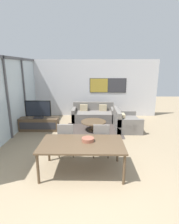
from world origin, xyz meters
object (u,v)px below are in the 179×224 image
object	(u,v)px
television	(38,110)
coffee_table	(93,123)
dining_chair_centre	(101,139)
sofa_main	(93,115)
sofa_side	(125,123)
fruit_bowl	(88,139)
dining_table	(82,145)
dining_chair_left	(66,138)
tv_console	(39,124)

from	to	relation	value
television	coffee_table	bearing A→B (deg)	0.64
dining_chair_centre	television	bearing A→B (deg)	138.54
sofa_main	coffee_table	world-z (taller)	sofa_main
coffee_table	sofa_side	bearing A→B (deg)	6.67
dining_chair_centre	fruit_bowl	distance (m)	0.76
dining_table	dining_chair_left	bearing A→B (deg)	122.39
dining_table	dining_chair_centre	world-z (taller)	dining_chair_centre
coffee_table	sofa_main	bearing A→B (deg)	90.00
sofa_side	tv_console	bearing A→B (deg)	92.90
tv_console	fruit_bowl	size ratio (longest dim) A/B	5.15
sofa_main	sofa_side	distance (m)	1.74
television	coffee_table	distance (m)	2.22
tv_console	dining_table	xyz separation A→B (m)	(1.85, -2.79, 0.43)
tv_console	dining_chair_centre	world-z (taller)	dining_chair_centre
coffee_table	dining_chair_left	size ratio (longest dim) A/B	1.01
dining_table	fruit_bowl	xyz separation A→B (m)	(0.14, 0.11, 0.11)
fruit_bowl	dining_table	bearing A→B (deg)	-141.76
television	dining_table	xyz separation A→B (m)	(1.85, -2.79, -0.17)
coffee_table	dining_chair_centre	bearing A→B (deg)	-84.83
television	dining_chair_centre	bearing A→B (deg)	-41.46
television	dining_chair_centre	xyz separation A→B (m)	(2.33, -2.06, -0.31)
coffee_table	dining_chair_centre	xyz separation A→B (m)	(0.19, -2.08, 0.25)
dining_table	fruit_bowl	distance (m)	0.20
sofa_main	dining_table	distance (m)	4.19
sofa_main	dining_chair_centre	distance (m)	3.44
dining_chair_centre	sofa_side	bearing A→B (deg)	64.32
television	sofa_side	size ratio (longest dim) A/B	0.73
tv_console	dining_chair_centre	bearing A→B (deg)	-41.45
sofa_side	coffee_table	distance (m)	1.27
coffee_table	dining_chair_left	bearing A→B (deg)	-110.50
television	fruit_bowl	bearing A→B (deg)	-53.50
coffee_table	dining_table	size ratio (longest dim) A/B	0.50
dining_table	dining_chair_left	xyz separation A→B (m)	(-0.48, 0.76, -0.14)
dining_table	dining_chair_left	distance (m)	0.91
sofa_side	dining_chair_centre	bearing A→B (deg)	154.32
sofa_main	tv_console	bearing A→B (deg)	-147.48
sofa_side	dining_chair_left	bearing A→B (deg)	137.39
tv_console	dining_table	size ratio (longest dim) A/B	0.78
coffee_table	dining_chair_left	world-z (taller)	dining_chair_left
television	sofa_main	xyz separation A→B (m)	(2.14, 1.37, -0.57)
dining_chair_left	fruit_bowl	xyz separation A→B (m)	(0.62, -0.65, 0.25)
television	dining_chair_left	world-z (taller)	television
sofa_main	dining_chair_centre	bearing A→B (deg)	-86.85
dining_chair_centre	coffee_table	bearing A→B (deg)	95.17
sofa_main	dining_chair_left	xyz separation A→B (m)	(-0.77, -3.40, 0.26)
dining_chair_centre	tv_console	bearing A→B (deg)	138.55
sofa_main	dining_table	size ratio (longest dim) A/B	0.99
sofa_main	fruit_bowl	bearing A→B (deg)	-92.20
dining_table	dining_chair_left	world-z (taller)	dining_chair_left
television	coffee_table	world-z (taller)	television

